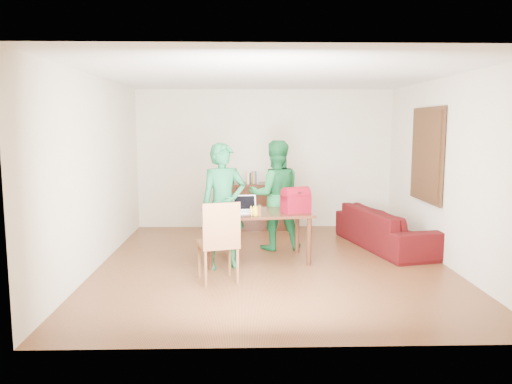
{
  "coord_description": "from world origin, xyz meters",
  "views": [
    {
      "loc": [
        -0.44,
        -7.06,
        2.01
      ],
      "look_at": [
        -0.23,
        0.4,
        1.01
      ],
      "focal_mm": 35.0,
      "sensor_mm": 36.0,
      "label": 1
    }
  ],
  "objects_px": {
    "person_near": "(223,206)",
    "sofa": "(387,228)",
    "chair": "(218,258)",
    "person_far": "(275,195)",
    "laptop": "(246,210)",
    "table": "(256,218)",
    "bottle": "(259,210)",
    "red_bag": "(296,202)"
  },
  "relations": [
    {
      "from": "person_near",
      "to": "bottle",
      "type": "xyz_separation_m",
      "value": [
        0.5,
        -0.02,
        -0.06
      ]
    },
    {
      "from": "person_near",
      "to": "person_far",
      "type": "bearing_deg",
      "value": 36.35
    },
    {
      "from": "bottle",
      "to": "red_bag",
      "type": "distance_m",
      "value": 0.62
    },
    {
      "from": "table",
      "to": "red_bag",
      "type": "distance_m",
      "value": 0.63
    },
    {
      "from": "bottle",
      "to": "laptop",
      "type": "bearing_deg",
      "value": 123.32
    },
    {
      "from": "table",
      "to": "person_far",
      "type": "height_order",
      "value": "person_far"
    },
    {
      "from": "sofa",
      "to": "laptop",
      "type": "bearing_deg",
      "value": 96.9
    },
    {
      "from": "red_bag",
      "to": "sofa",
      "type": "xyz_separation_m",
      "value": [
        1.61,
        0.84,
        -0.56
      ]
    },
    {
      "from": "chair",
      "to": "sofa",
      "type": "height_order",
      "value": "chair"
    },
    {
      "from": "person_near",
      "to": "sofa",
      "type": "bearing_deg",
      "value": 5.72
    },
    {
      "from": "person_near",
      "to": "red_bag",
      "type": "xyz_separation_m",
      "value": [
        1.05,
        0.27,
        0.0
      ]
    },
    {
      "from": "table",
      "to": "laptop",
      "type": "relative_size",
      "value": 4.51
    },
    {
      "from": "chair",
      "to": "person_near",
      "type": "distance_m",
      "value": 0.86
    },
    {
      "from": "sofa",
      "to": "bottle",
      "type": "bearing_deg",
      "value": 104.75
    },
    {
      "from": "person_near",
      "to": "bottle",
      "type": "height_order",
      "value": "person_near"
    },
    {
      "from": "person_far",
      "to": "sofa",
      "type": "distance_m",
      "value": 1.94
    },
    {
      "from": "chair",
      "to": "bottle",
      "type": "distance_m",
      "value": 0.98
    },
    {
      "from": "laptop",
      "to": "chair",
      "type": "bearing_deg",
      "value": -119.14
    },
    {
      "from": "table",
      "to": "person_near",
      "type": "xyz_separation_m",
      "value": [
        -0.47,
        -0.34,
        0.24
      ]
    },
    {
      "from": "laptop",
      "to": "red_bag",
      "type": "relative_size",
      "value": 0.93
    },
    {
      "from": "person_far",
      "to": "bottle",
      "type": "height_order",
      "value": "person_far"
    },
    {
      "from": "chair",
      "to": "person_far",
      "type": "bearing_deg",
      "value": 47.16
    },
    {
      "from": "person_far",
      "to": "laptop",
      "type": "bearing_deg",
      "value": 52.91
    },
    {
      "from": "table",
      "to": "bottle",
      "type": "xyz_separation_m",
      "value": [
        0.03,
        -0.36,
        0.18
      ]
    },
    {
      "from": "person_far",
      "to": "bottle",
      "type": "bearing_deg",
      "value": 68.69
    },
    {
      "from": "chair",
      "to": "red_bag",
      "type": "xyz_separation_m",
      "value": [
        1.09,
        0.92,
        0.58
      ]
    },
    {
      "from": "person_near",
      "to": "sofa",
      "type": "xyz_separation_m",
      "value": [
        2.66,
        1.11,
        -0.56
      ]
    },
    {
      "from": "bottle",
      "to": "sofa",
      "type": "bearing_deg",
      "value": 27.63
    },
    {
      "from": "sofa",
      "to": "chair",
      "type": "bearing_deg",
      "value": 110.08
    },
    {
      "from": "laptop",
      "to": "bottle",
      "type": "distance_m",
      "value": 0.34
    },
    {
      "from": "table",
      "to": "person_near",
      "type": "distance_m",
      "value": 0.63
    },
    {
      "from": "red_bag",
      "to": "person_far",
      "type": "bearing_deg",
      "value": 82.31
    },
    {
      "from": "person_far",
      "to": "bottle",
      "type": "distance_m",
      "value": 1.13
    },
    {
      "from": "red_bag",
      "to": "laptop",
      "type": "bearing_deg",
      "value": 155.63
    },
    {
      "from": "red_bag",
      "to": "table",
      "type": "bearing_deg",
      "value": 148.36
    },
    {
      "from": "person_far",
      "to": "bottle",
      "type": "xyz_separation_m",
      "value": [
        -0.3,
        -1.09,
        -0.06
      ]
    },
    {
      "from": "table",
      "to": "chair",
      "type": "xyz_separation_m",
      "value": [
        -0.52,
        -0.99,
        -0.34
      ]
    },
    {
      "from": "chair",
      "to": "person_far",
      "type": "height_order",
      "value": "person_far"
    },
    {
      "from": "sofa",
      "to": "person_far",
      "type": "bearing_deg",
      "value": 78.21
    },
    {
      "from": "table",
      "to": "sofa",
      "type": "xyz_separation_m",
      "value": [
        2.18,
        0.77,
        -0.33
      ]
    },
    {
      "from": "chair",
      "to": "laptop",
      "type": "height_order",
      "value": "chair"
    },
    {
      "from": "person_near",
      "to": "person_far",
      "type": "relative_size",
      "value": 1.0
    }
  ]
}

